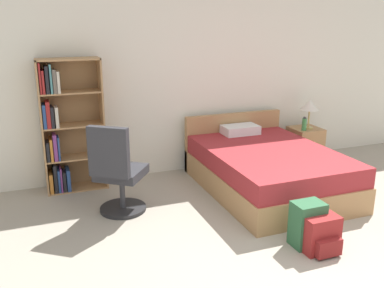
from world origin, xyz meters
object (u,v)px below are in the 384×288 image
object	(u,v)px
bed	(266,168)
table_lamp	(310,106)
office_chair	(118,174)
water_bottle	(304,124)
bookshelf	(65,128)
backpack_green	(308,226)
nightstand	(305,145)
backpack_red	(321,235)

from	to	relation	value
bed	table_lamp	xyz separation A→B (m)	(1.13, 0.72, 0.59)
office_chair	water_bottle	size ratio (longest dim) A/B	5.25
bookshelf	water_bottle	bearing A→B (deg)	-4.15
bed	backpack_green	xyz separation A→B (m)	(-0.35, -1.39, -0.07)
office_chair	water_bottle	bearing A→B (deg)	13.60
nightstand	backpack_red	size ratio (longest dim) A/B	1.48
backpack_red	backpack_green	bearing A→B (deg)	110.52
bed	backpack_green	bearing A→B (deg)	-104.22
backpack_green	table_lamp	bearing A→B (deg)	54.96
office_chair	table_lamp	distance (m)	3.14
nightstand	table_lamp	world-z (taller)	table_lamp
nightstand	backpack_red	bearing A→B (deg)	-121.90
backpack_red	nightstand	bearing A→B (deg)	58.10
table_lamp	nightstand	bearing A→B (deg)	124.91
backpack_green	backpack_red	distance (m)	0.15
office_chair	table_lamp	size ratio (longest dim) A/B	2.39
water_bottle	backpack_red	bearing A→B (deg)	-120.99
water_bottle	backpack_red	distance (m)	2.57
nightstand	water_bottle	bearing A→B (deg)	-136.92
bookshelf	office_chair	size ratio (longest dim) A/B	1.58
table_lamp	backpack_red	xyz separation A→B (m)	(-1.43, -2.25, -0.70)
bookshelf	bed	bearing A→B (deg)	-20.69
nightstand	backpack_green	size ratio (longest dim) A/B	1.19
bookshelf	nightstand	xyz separation A→B (m)	(3.45, -0.14, -0.54)
table_lamp	water_bottle	world-z (taller)	table_lamp
nightstand	backpack_green	xyz separation A→B (m)	(-1.47, -2.14, -0.05)
bookshelf	backpack_red	bearing A→B (deg)	-49.85
bookshelf	bed	world-z (taller)	bookshelf
bed	office_chair	size ratio (longest dim) A/B	1.99
nightstand	water_bottle	world-z (taller)	water_bottle
bookshelf	backpack_green	world-z (taller)	bookshelf
bed	backpack_red	xyz separation A→B (m)	(-0.30, -1.53, -0.11)
bed	office_chair	world-z (taller)	office_chair
office_chair	backpack_red	bearing A→B (deg)	-42.82
water_bottle	backpack_green	distance (m)	2.48
bookshelf	backpack_red	xyz separation A→B (m)	(2.03, -2.41, -0.63)
bookshelf	table_lamp	distance (m)	3.47
bookshelf	water_bottle	size ratio (longest dim) A/B	8.28
office_chair	backpack_green	world-z (taller)	office_chair
water_bottle	backpack_green	size ratio (longest dim) A/B	0.45
table_lamp	bookshelf	bearing A→B (deg)	177.34
bookshelf	backpack_red	world-z (taller)	bookshelf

